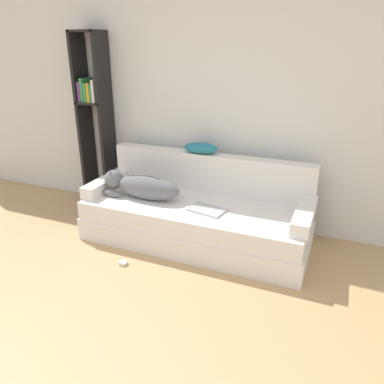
{
  "coord_description": "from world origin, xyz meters",
  "views": [
    {
      "loc": [
        1.3,
        -1.08,
        1.82
      ],
      "look_at": [
        0.07,
        1.86,
        0.55
      ],
      "focal_mm": 35.0,
      "sensor_mm": 36.0,
      "label": 1
    }
  ],
  "objects_px": {
    "dog": "(141,186)",
    "power_adapter": "(123,263)",
    "laptop": "(207,210)",
    "throw_pillow": "(201,148)",
    "couch": "(196,222)",
    "bookshelf": "(95,114)"
  },
  "relations": [
    {
      "from": "dog",
      "to": "bookshelf",
      "type": "xyz_separation_m",
      "value": [
        -0.85,
        0.5,
        0.56
      ]
    },
    {
      "from": "throw_pillow",
      "to": "power_adapter",
      "type": "bearing_deg",
      "value": -107.41
    },
    {
      "from": "laptop",
      "to": "power_adapter",
      "type": "distance_m",
      "value": 0.88
    },
    {
      "from": "couch",
      "to": "dog",
      "type": "xyz_separation_m",
      "value": [
        -0.55,
        -0.08,
        0.32
      ]
    },
    {
      "from": "bookshelf",
      "to": "couch",
      "type": "bearing_deg",
      "value": -16.68
    },
    {
      "from": "bookshelf",
      "to": "laptop",
      "type": "bearing_deg",
      "value": -19.08
    },
    {
      "from": "throw_pillow",
      "to": "couch",
      "type": "bearing_deg",
      "value": -75.07
    },
    {
      "from": "power_adapter",
      "to": "couch",
      "type": "bearing_deg",
      "value": 57.53
    },
    {
      "from": "laptop",
      "to": "power_adapter",
      "type": "bearing_deg",
      "value": -126.19
    },
    {
      "from": "dog",
      "to": "couch",
      "type": "bearing_deg",
      "value": 8.69
    },
    {
      "from": "laptop",
      "to": "throw_pillow",
      "type": "distance_m",
      "value": 0.7
    },
    {
      "from": "couch",
      "to": "bookshelf",
      "type": "relative_size",
      "value": 1.11
    },
    {
      "from": "couch",
      "to": "laptop",
      "type": "height_order",
      "value": "laptop"
    },
    {
      "from": "couch",
      "to": "throw_pillow",
      "type": "height_order",
      "value": "throw_pillow"
    },
    {
      "from": "dog",
      "to": "throw_pillow",
      "type": "relative_size",
      "value": 2.28
    },
    {
      "from": "bookshelf",
      "to": "power_adapter",
      "type": "xyz_separation_m",
      "value": [
        0.98,
        -1.08,
        -1.06
      ]
    },
    {
      "from": "dog",
      "to": "power_adapter",
      "type": "height_order",
      "value": "dog"
    },
    {
      "from": "throw_pillow",
      "to": "laptop",
      "type": "bearing_deg",
      "value": -62.28
    },
    {
      "from": "throw_pillow",
      "to": "power_adapter",
      "type": "relative_size",
      "value": 5.79
    },
    {
      "from": "dog",
      "to": "laptop",
      "type": "bearing_deg",
      "value": -2.9
    },
    {
      "from": "dog",
      "to": "throw_pillow",
      "type": "distance_m",
      "value": 0.71
    },
    {
      "from": "power_adapter",
      "to": "bookshelf",
      "type": "bearing_deg",
      "value": 132.18
    }
  ]
}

